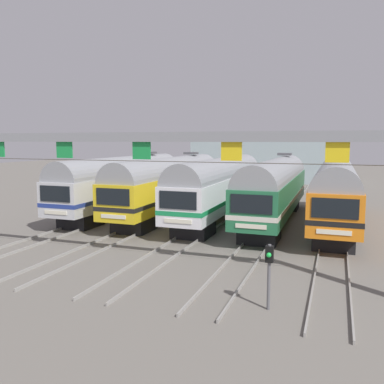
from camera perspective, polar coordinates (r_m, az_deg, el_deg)
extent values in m
plane|color=slate|center=(32.18, 3.96, -3.72)|extent=(160.00, 160.00, 0.00)
cube|color=gray|center=(50.99, -0.84, 0.42)|extent=(0.07, 70.00, 0.15)
cube|color=gray|center=(50.51, 0.69, 0.36)|extent=(0.07, 70.00, 0.15)
cube|color=gray|center=(49.67, 3.76, 0.23)|extent=(0.07, 70.00, 0.15)
cube|color=gray|center=(49.30, 5.36, 0.16)|extent=(0.07, 70.00, 0.15)
cube|color=gray|center=(48.69, 8.58, 0.02)|extent=(0.07, 70.00, 0.15)
cube|color=gray|center=(48.44, 10.25, -0.05)|extent=(0.07, 70.00, 0.15)
cube|color=gray|center=(48.06, 13.56, -0.19)|extent=(0.07, 70.00, 0.15)
cube|color=gray|center=(47.94, 15.26, -0.26)|extent=(0.07, 70.00, 0.15)
cube|color=gray|center=(47.81, 18.63, -0.41)|extent=(0.07, 70.00, 0.15)
cube|color=gray|center=(47.81, 20.35, -0.48)|extent=(0.07, 70.00, 0.15)
cube|color=silver|center=(35.08, -9.51, 0.78)|extent=(2.85, 18.00, 2.35)
cube|color=navy|center=(35.12, -9.49, 0.21)|extent=(2.88, 18.02, 0.28)
cylinder|color=gray|center=(34.97, -9.55, 2.69)|extent=(2.74, 17.64, 2.74)
cube|color=black|center=(27.56, -18.68, -0.24)|extent=(2.28, 0.06, 1.03)
cube|color=silver|center=(27.74, -18.58, -2.75)|extent=(1.71, 0.05, 0.24)
cube|color=black|center=(30.05, -15.30, -3.72)|extent=(2.28, 2.60, 1.05)
cube|color=black|center=(40.86, -5.16, -0.65)|extent=(2.28, 2.60, 1.05)
cube|color=#4C4C51|center=(39.36, -6.00, 5.50)|extent=(1.10, 1.10, 0.20)
cube|color=gold|center=(33.22, -3.08, 0.52)|extent=(2.85, 18.00, 2.35)
cube|color=black|center=(33.27, -3.08, -0.09)|extent=(2.88, 18.02, 0.28)
cylinder|color=gray|center=(33.11, -3.10, 2.54)|extent=(2.74, 17.64, 2.74)
cube|color=black|center=(25.16, -11.05, -0.67)|extent=(2.28, 0.06, 1.03)
cube|color=silver|center=(25.35, -10.99, -3.41)|extent=(1.71, 0.05, 0.24)
cube|color=black|center=(27.86, -8.09, -4.38)|extent=(2.28, 2.60, 1.05)
cube|color=black|center=(39.28, 0.49, -0.94)|extent=(2.28, 2.60, 1.05)
cube|color=#4C4C51|center=(37.71, -0.14, 5.47)|extent=(1.10, 1.10, 0.20)
cube|color=white|center=(31.83, 4.00, 0.22)|extent=(2.85, 18.00, 2.35)
cube|color=#198C4C|center=(31.88, 3.99, -0.41)|extent=(2.88, 18.02, 0.28)
cylinder|color=gray|center=(31.71, 4.01, 2.32)|extent=(2.74, 17.64, 2.74)
cube|color=black|center=(23.29, -2.01, -1.17)|extent=(2.28, 0.06, 1.03)
cube|color=silver|center=(23.50, -2.00, -4.12)|extent=(1.71, 0.05, 0.24)
cube|color=black|center=(26.18, 0.22, -5.06)|extent=(2.28, 2.60, 1.05)
cube|color=black|center=(38.11, 6.54, -1.24)|extent=(2.28, 2.60, 1.05)
cube|color=#236B42|center=(30.97, 11.59, -0.11)|extent=(2.85, 18.00, 2.35)
cube|color=silver|center=(31.01, 11.58, -0.75)|extent=(2.88, 18.02, 0.28)
cylinder|color=gray|center=(30.84, 11.65, 2.06)|extent=(2.74, 17.64, 2.74)
cube|color=black|center=(22.09, 8.30, -1.70)|extent=(2.28, 0.06, 1.03)
cube|color=silver|center=(22.31, 8.25, -4.80)|extent=(1.71, 0.05, 0.24)
cube|color=black|center=(25.12, 9.45, -5.68)|extent=(2.28, 2.60, 1.05)
cube|color=black|center=(37.39, 12.90, -1.54)|extent=(2.28, 2.60, 1.05)
cube|color=#4C4C51|center=(35.74, 12.86, 5.20)|extent=(1.10, 1.10, 0.20)
cube|color=orange|center=(30.67, 19.48, -0.44)|extent=(2.85, 18.00, 2.35)
cube|color=black|center=(30.72, 19.46, -1.10)|extent=(2.88, 18.02, 0.28)
cylinder|color=gray|center=(30.54, 19.58, 1.74)|extent=(2.74, 17.64, 2.74)
cube|color=black|center=(21.67, 19.40, -2.20)|extent=(2.28, 0.06, 1.03)
cube|color=silver|center=(21.90, 19.27, -5.36)|extent=(1.71, 0.05, 0.24)
cube|color=black|center=(24.76, 19.24, -6.18)|extent=(2.28, 2.60, 1.05)
cube|color=black|center=(37.14, 19.43, -1.82)|extent=(2.28, 2.60, 1.05)
cube|color=#4C4C51|center=(35.49, 19.71, 4.94)|extent=(1.10, 1.10, 0.20)
cube|color=gray|center=(18.95, -7.11, 7.66)|extent=(21.81, 0.32, 0.44)
cube|color=#198C3F|center=(21.21, -17.45, 5.65)|extent=(0.90, 0.08, 0.80)
cube|color=#198C3F|center=(18.96, -7.08, 5.78)|extent=(0.90, 0.08, 0.80)
cube|color=yellow|center=(17.46, 5.55, 5.69)|extent=(0.90, 0.08, 0.80)
cube|color=yellow|center=(16.93, 19.71, 5.26)|extent=(0.90, 0.08, 0.80)
cylinder|color=#3F382D|center=(18.97, -7.06, 4.33)|extent=(21.81, 0.03, 0.03)
cylinder|color=#59595E|center=(15.16, 10.73, -11.67)|extent=(0.12, 0.12, 2.42)
cube|color=black|center=(14.91, 10.81, -8.54)|extent=(0.28, 0.24, 0.60)
sphere|color=green|center=(14.77, 10.72, -8.68)|extent=(0.18, 0.18, 0.18)
cube|color=#9EB2B7|center=(64.65, 9.69, 4.47)|extent=(19.97, 10.00, 6.26)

